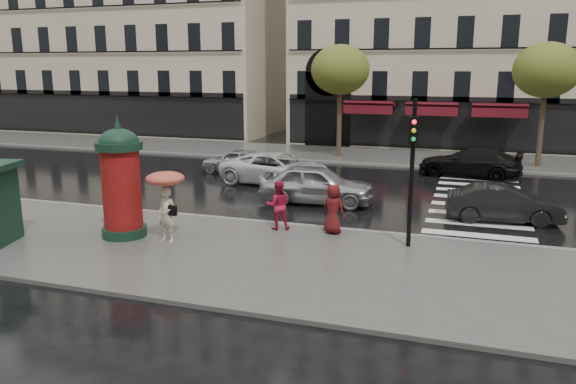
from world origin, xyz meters
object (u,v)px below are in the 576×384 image
(man_burgundy, at_px, (333,209))
(car_darkgrey, at_px, (504,204))
(traffic_light, at_px, (412,159))
(car_far_silver, at_px, (238,161))
(woman_umbrella, at_px, (166,194))
(woman_red, at_px, (278,205))
(car_black, at_px, (470,162))
(car_white, at_px, (277,169))
(car_silver, at_px, (317,184))
(morris_column, at_px, (121,179))

(man_burgundy, xyz_separation_m, car_darkgrey, (5.29, 3.69, -0.27))
(traffic_light, xyz_separation_m, car_far_silver, (-9.78, 9.82, -2.13))
(woman_umbrella, relative_size, man_burgundy, 1.40)
(woman_red, xyz_separation_m, car_black, (5.85, 12.16, -0.22))
(woman_umbrella, xyz_separation_m, car_far_silver, (-2.68, 11.58, -0.96))
(car_white, bearing_deg, woman_umbrella, -175.64)
(man_burgundy, bearing_deg, car_silver, -50.74)
(traffic_light, bearing_deg, morris_column, -168.93)
(woman_red, distance_m, car_far_silver, 10.75)
(car_far_silver, bearing_deg, woman_umbrella, 17.29)
(traffic_light, distance_m, car_darkgrey, 5.62)
(man_burgundy, relative_size, car_white, 0.30)
(morris_column, height_order, car_white, morris_column)
(man_burgundy, distance_m, morris_column, 6.74)
(morris_column, bearing_deg, traffic_light, 11.07)
(woman_umbrella, relative_size, car_white, 0.43)
(woman_red, height_order, car_far_silver, woman_red)
(woman_umbrella, height_order, morris_column, morris_column)
(man_burgundy, relative_size, traffic_light, 0.37)
(man_burgundy, xyz_separation_m, car_black, (4.01, 12.04, -0.20))
(car_darkgrey, bearing_deg, car_silver, 80.55)
(car_far_silver, bearing_deg, car_white, 60.17)
(woman_red, bearing_deg, morris_column, 3.68)
(man_burgundy, bearing_deg, woman_red, 20.78)
(man_burgundy, height_order, morris_column, morris_column)
(traffic_light, xyz_separation_m, car_black, (1.53, 12.72, -2.06))
(car_black, bearing_deg, car_far_silver, -68.03)
(traffic_light, bearing_deg, car_silver, 130.66)
(car_silver, bearing_deg, car_darkgrey, -97.51)
(woman_umbrella, relative_size, car_silver, 0.49)
(traffic_light, xyz_separation_m, car_darkgrey, (2.81, 4.38, -2.13))
(woman_umbrella, xyz_separation_m, car_silver, (2.90, 6.64, -0.82))
(car_darkgrey, xyz_separation_m, car_white, (-9.77, 3.54, 0.08))
(car_darkgrey, bearing_deg, morris_column, 112.54)
(woman_red, xyz_separation_m, car_far_silver, (-5.47, 9.26, -0.29))
(morris_column, xyz_separation_m, car_silver, (4.51, 6.58, -1.18))
(traffic_light, height_order, car_white, traffic_light)
(woman_umbrella, bearing_deg, car_silver, 66.37)
(car_far_silver, bearing_deg, man_burgundy, 42.87)
(woman_umbrella, relative_size, morris_column, 0.58)
(woman_red, xyz_separation_m, car_silver, (0.12, 4.32, -0.15))
(morris_column, bearing_deg, woman_red, 27.36)
(car_darkgrey, bearing_deg, car_white, 64.77)
(car_white, bearing_deg, woman_red, -155.04)
(man_burgundy, height_order, car_white, man_burgundy)
(morris_column, relative_size, traffic_light, 0.88)
(car_white, bearing_deg, car_darkgrey, -104.75)
(car_black, bearing_deg, car_white, -52.89)
(woman_umbrella, xyz_separation_m, woman_red, (2.78, 2.32, -0.67))
(woman_umbrella, distance_m, car_silver, 7.29)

